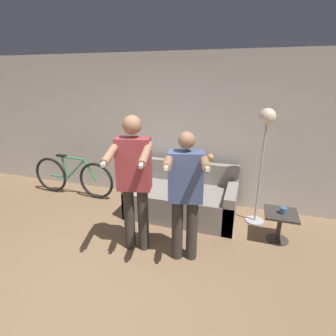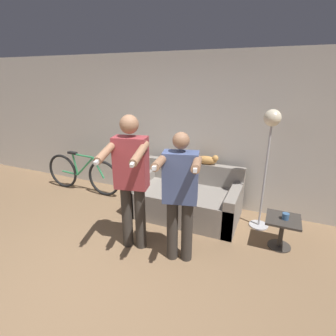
{
  "view_description": "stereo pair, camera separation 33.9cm",
  "coord_description": "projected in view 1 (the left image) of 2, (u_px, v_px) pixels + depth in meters",
  "views": [
    {
      "loc": [
        1.46,
        -1.74,
        2.2
      ],
      "look_at": [
        0.41,
        1.54,
        1.0
      ],
      "focal_mm": 28.0,
      "sensor_mm": 36.0,
      "label": 1
    },
    {
      "loc": [
        1.78,
        -1.62,
        2.2
      ],
      "look_at": [
        0.41,
        1.54,
        1.0
      ],
      "focal_mm": 28.0,
      "sensor_mm": 36.0,
      "label": 2
    }
  ],
  "objects": [
    {
      "name": "ground_plane",
      "position": [
        86.0,
        301.0,
        2.71
      ],
      "size": [
        16.0,
        16.0,
        0.0
      ],
      "primitive_type": "plane",
      "color": "#846647"
    },
    {
      "name": "wall_back",
      "position": [
        166.0,
        130.0,
        4.7
      ],
      "size": [
        10.0,
        0.05,
        2.6
      ],
      "color": "beige",
      "rests_on": "ground_plane"
    },
    {
      "name": "bicycle",
      "position": [
        73.0,
        177.0,
        5.05
      ],
      "size": [
        1.74,
        0.07,
        0.8
      ],
      "color": "black",
      "rests_on": "ground_plane"
    },
    {
      "name": "floor_lamp",
      "position": [
        265.0,
        134.0,
        3.75
      ],
      "size": [
        0.29,
        0.29,
        1.79
      ],
      "color": "#B2B2B7",
      "rests_on": "ground_plane"
    },
    {
      "name": "person_left",
      "position": [
        134.0,
        177.0,
        3.22
      ],
      "size": [
        0.58,
        0.74,
        1.79
      ],
      "rotation": [
        0.0,
        0.0,
        0.22
      ],
      "color": "#38332D",
      "rests_on": "ground_plane"
    },
    {
      "name": "person_right",
      "position": [
        185.0,
        191.0,
        3.06
      ],
      "size": [
        0.58,
        0.75,
        1.64
      ],
      "rotation": [
        0.0,
        0.0,
        0.25
      ],
      "color": "#38332D",
      "rests_on": "ground_plane"
    },
    {
      "name": "side_table",
      "position": [
        280.0,
        221.0,
        3.63
      ],
      "size": [
        0.43,
        0.43,
        0.44
      ],
      "color": "#38332D",
      "rests_on": "ground_plane"
    },
    {
      "name": "couch",
      "position": [
        183.0,
        199.0,
        4.37
      ],
      "size": [
        1.74,
        0.94,
        0.81
      ],
      "color": "gray",
      "rests_on": "ground_plane"
    },
    {
      "name": "cat",
      "position": [
        202.0,
        159.0,
        4.43
      ],
      "size": [
        0.47,
        0.14,
        0.17
      ],
      "color": "tan",
      "rests_on": "couch"
    },
    {
      "name": "cup",
      "position": [
        283.0,
        211.0,
        3.56
      ],
      "size": [
        0.09,
        0.09,
        0.08
      ],
      "color": "#3D6693",
      "rests_on": "side_table"
    }
  ]
}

